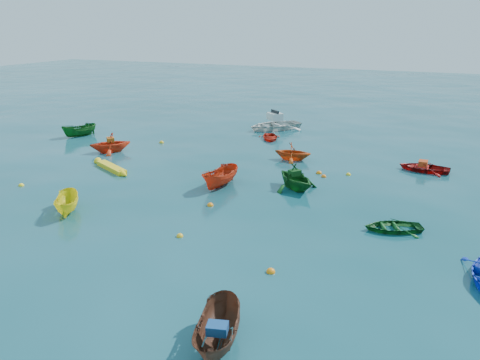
% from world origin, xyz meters
% --- Properties ---
extents(ground, '(160.00, 160.00, 0.00)m').
position_xyz_m(ground, '(0.00, 0.00, 0.00)').
color(ground, '#093D44').
rests_on(ground, ground).
extents(sampan_brown_mid, '(1.94, 3.31, 1.20)m').
position_xyz_m(sampan_brown_mid, '(4.98, -8.03, 0.00)').
color(sampan_brown_mid, '#593120').
rests_on(sampan_brown_mid, ground).
extents(dinghy_orange_w, '(3.77, 3.76, 1.50)m').
position_xyz_m(dinghy_orange_w, '(-11.61, 8.24, 0.00)').
color(dinghy_orange_w, red).
rests_on(dinghy_orange_w, ground).
extents(sampan_yellow_mid, '(2.42, 2.84, 1.06)m').
position_xyz_m(sampan_yellow_mid, '(-6.26, -1.86, 0.00)').
color(sampan_yellow_mid, yellow).
rests_on(sampan_yellow_mid, ground).
extents(dinghy_green_e, '(3.07, 2.68, 0.53)m').
position_xyz_m(dinghy_green_e, '(8.65, 2.31, 0.00)').
color(dinghy_green_e, '#14571F').
rests_on(dinghy_green_e, ground).
extents(sampan_orange_n, '(1.56, 3.28, 1.22)m').
position_xyz_m(sampan_orange_n, '(-1.03, 4.60, 0.00)').
color(sampan_orange_n, red).
rests_on(sampan_orange_n, ground).
extents(dinghy_green_n, '(3.85, 3.78, 1.53)m').
position_xyz_m(dinghy_green_n, '(2.98, 5.92, 0.00)').
color(dinghy_green_n, '#14561A').
rests_on(dinghy_green_n, ground).
extents(dinghy_red_ne, '(3.12, 2.29, 0.63)m').
position_xyz_m(dinghy_red_ne, '(9.46, 12.40, 0.00)').
color(dinghy_red_ne, '#9D0F0D').
rests_on(dinghy_red_ne, ground).
extents(dinghy_red_far, '(2.68, 3.02, 0.52)m').
position_xyz_m(dinghy_red_far, '(-2.36, 16.53, 0.00)').
color(dinghy_red_far, red).
rests_on(dinghy_red_far, ground).
extents(dinghy_orange_far, '(2.61, 2.29, 1.31)m').
position_xyz_m(dinghy_orange_far, '(1.09, 11.50, 0.00)').
color(dinghy_orange_far, '#CC4913').
rests_on(dinghy_orange_far, ground).
extents(sampan_green_far, '(2.23, 3.09, 1.12)m').
position_xyz_m(sampan_green_far, '(-17.11, 11.28, 0.00)').
color(sampan_green_far, '#145718').
rests_on(sampan_green_far, ground).
extents(kayak_yellow, '(3.69, 2.22, 0.38)m').
position_xyz_m(kayak_yellow, '(-8.79, 4.74, 0.00)').
color(kayak_yellow, yellow).
rests_on(kayak_yellow, ground).
extents(motorboat_white, '(5.71, 5.86, 1.59)m').
position_xyz_m(motorboat_white, '(-3.28, 20.23, 0.00)').
color(motorboat_white, silver).
rests_on(motorboat_white, ground).
extents(tarp_blue_a, '(0.68, 0.58, 0.28)m').
position_xyz_m(tarp_blue_a, '(5.02, -8.18, 0.74)').
color(tarp_blue_a, navy).
rests_on(tarp_blue_a, sampan_brown_mid).
extents(tarp_orange_a, '(0.81, 0.81, 0.32)m').
position_xyz_m(tarp_orange_a, '(-11.57, 8.28, 0.91)').
color(tarp_orange_a, '#BE5413').
rests_on(tarp_orange_a, dinghy_orange_w).
extents(tarp_green_b, '(0.76, 0.79, 0.30)m').
position_xyz_m(tarp_green_b, '(2.90, 5.99, 0.92)').
color(tarp_green_b, '#0F3F13').
rests_on(tarp_green_b, dinghy_green_n).
extents(tarp_orange_b, '(0.55, 0.71, 0.34)m').
position_xyz_m(tarp_orange_b, '(9.36, 12.40, 0.48)').
color(tarp_orange_b, '#C23A13').
rests_on(tarp_orange_b, dinghy_red_ne).
extents(buoy_ye_a, '(0.31, 0.31, 0.31)m').
position_xyz_m(buoy_ye_a, '(0.20, -2.09, 0.00)').
color(buoy_ye_a, gold).
rests_on(buoy_ye_a, ground).
extents(buoy_or_b, '(0.34, 0.34, 0.34)m').
position_xyz_m(buoy_or_b, '(4.90, -3.42, 0.00)').
color(buoy_or_b, orange).
rests_on(buoy_or_b, ground).
extents(buoy_ye_b, '(0.31, 0.31, 0.31)m').
position_xyz_m(buoy_ye_b, '(-11.58, 0.15, 0.00)').
color(buoy_ye_b, yellow).
rests_on(buoy_ye_b, ground).
extents(buoy_or_c, '(0.33, 0.33, 0.33)m').
position_xyz_m(buoy_or_c, '(-0.23, 1.70, 0.00)').
color(buoy_or_c, orange).
rests_on(buoy_or_c, ground).
extents(buoy_ye_c, '(0.30, 0.30, 0.30)m').
position_xyz_m(buoy_ye_c, '(5.25, 9.64, 0.00)').
color(buoy_ye_c, yellow).
rests_on(buoy_ye_c, ground).
extents(buoy_or_d, '(0.31, 0.31, 0.31)m').
position_xyz_m(buoy_or_d, '(3.95, 8.66, 0.00)').
color(buoy_or_d, orange).
rests_on(buoy_or_d, ground).
extents(buoy_ye_d, '(0.37, 0.37, 0.37)m').
position_xyz_m(buoy_ye_d, '(-9.69, 12.00, 0.00)').
color(buoy_ye_d, gold).
rests_on(buoy_ye_d, ground).
extents(buoy_or_e, '(0.35, 0.35, 0.35)m').
position_xyz_m(buoy_or_e, '(3.52, 9.21, 0.00)').
color(buoy_or_e, orange).
rests_on(buoy_or_e, ground).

